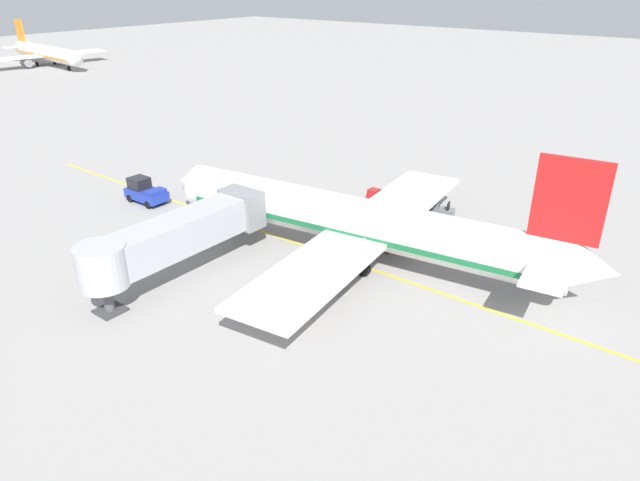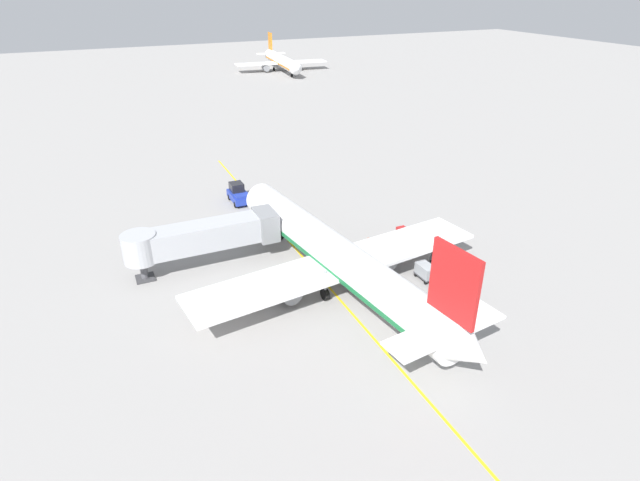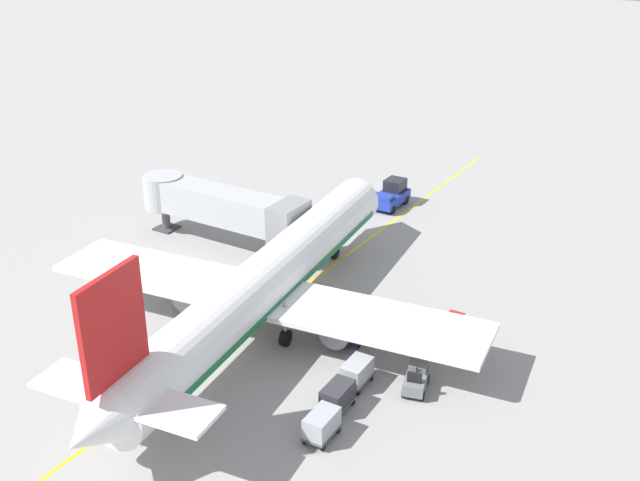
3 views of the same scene
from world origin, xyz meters
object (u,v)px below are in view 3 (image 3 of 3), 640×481
at_px(baggage_tug_spare, 451,328).
at_px(parked_airliner, 265,283).
at_px(baggage_cart_second_in_train, 338,395).
at_px(ground_crew_wing_walker, 380,308).
at_px(baggage_tug_lead, 416,379).
at_px(baggage_cart_front, 357,371).
at_px(baggage_tug_trailing, 353,329).
at_px(jet_bridge, 220,205).
at_px(baggage_cart_third_in_train, 322,424).
at_px(pushback_tractor, 391,195).

bearing_deg(baggage_tug_spare, parked_airliner, -155.86).
xyz_separation_m(baggage_cart_second_in_train, ground_crew_wing_walker, (-2.59, 10.00, 0.00)).
relative_size(parked_airliner, ground_crew_wing_walker, 22.09).
xyz_separation_m(baggage_tug_lead, baggage_cart_front, (-3.13, -1.48, 0.24)).
bearing_deg(ground_crew_wing_walker, baggage_cart_second_in_train, -75.50).
xyz_separation_m(baggage_tug_trailing, baggage_cart_second_in_train, (2.95, -7.04, 0.24)).
relative_size(jet_bridge, baggage_cart_third_in_train, 5.31).
relative_size(baggage_tug_lead, ground_crew_wing_walker, 1.61).
bearing_deg(baggage_cart_front, baggage_tug_spare, 71.46).
height_order(parked_airliner, baggage_tug_spare, parked_airliner).
height_order(pushback_tractor, baggage_cart_front, pushback_tractor).
distance_m(pushback_tractor, baggage_cart_front, 28.79).
bearing_deg(ground_crew_wing_walker, baggage_cart_third_in_train, -76.00).
relative_size(baggage_cart_third_in_train, ground_crew_wing_walker, 1.72).
bearing_deg(baggage_cart_third_in_train, baggage_tug_lead, 70.49).
bearing_deg(pushback_tractor, baggage_cart_third_in_train, -69.38).
bearing_deg(parked_airliner, baggage_tug_lead, -6.67).
bearing_deg(baggage_tug_spare, pushback_tractor, 126.35).
bearing_deg(parked_airliner, baggage_tug_spare, 24.14).
bearing_deg(baggage_tug_trailing, baggage_tug_spare, 32.28).
relative_size(jet_bridge, baggage_tug_trailing, 5.62).
xyz_separation_m(baggage_cart_second_in_train, baggage_cart_third_in_train, (0.55, -2.57, 0.00)).
xyz_separation_m(parked_airliner, baggage_tug_spare, (11.10, 4.98, -2.47)).
xyz_separation_m(baggage_tug_spare, baggage_cart_front, (-2.62, -7.81, 0.24)).
xyz_separation_m(baggage_tug_lead, baggage_tug_spare, (-0.50, 6.33, 0.00)).
height_order(jet_bridge, baggage_cart_third_in_train, jet_bridge).
bearing_deg(baggage_cart_front, baggage_tug_lead, 25.34).
distance_m(pushback_tractor, ground_crew_wing_walker, 21.06).
xyz_separation_m(baggage_cart_front, baggage_cart_second_in_train, (0.22, -2.60, 0.00)).
xyz_separation_m(baggage_tug_spare, baggage_cart_second_in_train, (-2.40, -10.41, 0.24)).
bearing_deg(ground_crew_wing_walker, baggage_tug_trailing, -96.97).
bearing_deg(parked_airliner, baggage_cart_second_in_train, -31.99).
bearing_deg(pushback_tractor, parked_airliner, -83.55).
relative_size(baggage_tug_trailing, ground_crew_wing_walker, 1.63).
relative_size(jet_bridge, ground_crew_wing_walker, 9.17).
distance_m(parked_airliner, baggage_cart_second_in_train, 10.51).
distance_m(baggage_tug_lead, baggage_cart_second_in_train, 5.01).
bearing_deg(parked_airliner, baggage_cart_front, -18.49).
bearing_deg(pushback_tractor, baggage_tug_lead, -60.31).
height_order(parked_airliner, baggage_cart_third_in_train, parked_airliner).
xyz_separation_m(jet_bridge, baggage_cart_second_in_train, (19.38, -14.18, -2.51)).
bearing_deg(jet_bridge, baggage_tug_spare, -9.81).
relative_size(parked_airliner, baggage_cart_third_in_train, 12.80).
bearing_deg(baggage_cart_third_in_train, jet_bridge, 139.95).
height_order(jet_bridge, baggage_tug_trailing, jet_bridge).
height_order(jet_bridge, baggage_cart_front, jet_bridge).
distance_m(parked_airliner, ground_crew_wing_walker, 7.95).
height_order(baggage_tug_lead, baggage_tug_spare, same).
relative_size(baggage_tug_trailing, baggage_tug_spare, 1.10).
xyz_separation_m(jet_bridge, baggage_tug_trailing, (16.43, -7.14, -2.74)).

